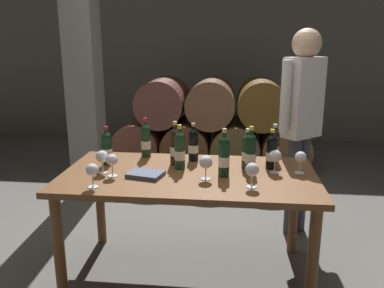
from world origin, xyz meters
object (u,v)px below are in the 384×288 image
at_px(wine_glass_2, 300,158).
at_px(sommelier_presenting, 302,114).
at_px(tasting_notebook, 146,174).
at_px(wine_bottle_3, 180,150).
at_px(wine_bottle_8, 193,144).
at_px(wine_glass_0, 206,163).
at_px(wine_bottle_6, 175,146).
at_px(wine_glass_1, 275,157).
at_px(wine_glass_3, 92,171).
at_px(wine_glass_4, 252,170).
at_px(wine_bottle_5, 247,151).
at_px(wine_bottle_9, 250,153).
at_px(wine_bottle_0, 146,140).
at_px(wine_glass_5, 112,161).
at_px(wine_bottle_1, 272,151).
at_px(wine_bottle_4, 107,148).
at_px(wine_bottle_7, 224,156).
at_px(dining_table, 189,186).
at_px(wine_glass_6, 102,157).
at_px(wine_bottle_2, 274,145).

xyz_separation_m(wine_glass_2, sommelier_presenting, (0.10, 0.67, 0.18)).
bearing_deg(tasting_notebook, wine_bottle_3, 55.76).
xyz_separation_m(wine_bottle_8, wine_glass_0, (0.13, -0.41, -0.01)).
xyz_separation_m(wine_bottle_6, wine_glass_1, (0.69, -0.12, -0.02)).
xyz_separation_m(wine_bottle_8, wine_glass_3, (-0.54, -0.62, -0.02)).
xyz_separation_m(wine_glass_0, wine_glass_4, (0.29, -0.11, -0.00)).
relative_size(wine_bottle_8, wine_glass_1, 1.78).
bearing_deg(wine_bottle_5, wine_bottle_8, 160.46).
relative_size(wine_bottle_3, wine_bottle_9, 0.98).
distance_m(wine_glass_4, tasting_notebook, 0.70).
bearing_deg(wine_glass_0, wine_bottle_8, 107.09).
bearing_deg(wine_bottle_0, wine_bottle_5, -14.49).
distance_m(wine_bottle_8, wine_glass_2, 0.77).
bearing_deg(wine_glass_3, wine_bottle_9, 22.24).
relative_size(wine_glass_5, tasting_notebook, 0.69).
relative_size(wine_bottle_8, tasting_notebook, 1.28).
relative_size(wine_bottle_1, wine_glass_5, 1.84).
height_order(wine_bottle_4, wine_bottle_7, wine_bottle_7).
xyz_separation_m(dining_table, wine_glass_5, (-0.49, -0.12, 0.20)).
height_order(wine_bottle_9, wine_glass_1, wine_bottle_9).
relative_size(wine_bottle_3, wine_glass_2, 2.06).
bearing_deg(sommelier_presenting, wine_bottle_7, -127.69).
xyz_separation_m(wine_bottle_3, sommelier_presenting, (0.91, 0.66, 0.15)).
distance_m(wine_bottle_8, wine_bottle_9, 0.47).
bearing_deg(wine_glass_5, wine_bottle_9, 11.42).
xyz_separation_m(wine_bottle_1, wine_glass_0, (-0.43, -0.27, -0.01)).
height_order(wine_bottle_4, wine_glass_1, wine_bottle_4).
distance_m(wine_bottle_7, sommelier_presenting, 1.00).
xyz_separation_m(wine_bottle_0, wine_glass_5, (-0.12, -0.47, -0.02)).
xyz_separation_m(dining_table, wine_glass_4, (0.41, -0.23, 0.20)).
height_order(wine_glass_5, wine_glass_6, wine_glass_6).
bearing_deg(wine_glass_0, wine_glass_2, 16.82).
relative_size(wine_bottle_5, wine_glass_1, 1.77).
bearing_deg(wine_bottle_0, wine_bottle_9, -20.42).
distance_m(wine_bottle_1, wine_bottle_9, 0.18).
distance_m(wine_bottle_0, wine_glass_4, 0.97).
bearing_deg(wine_bottle_7, wine_bottle_5, 51.16).
relative_size(wine_bottle_2, wine_glass_5, 1.86).
height_order(wine_bottle_2, wine_bottle_9, wine_bottle_9).
height_order(wine_glass_3, sommelier_presenting, sommelier_presenting).
bearing_deg(wine_bottle_7, wine_bottle_2, 45.26).
relative_size(wine_bottle_8, wine_glass_5, 1.86).
bearing_deg(tasting_notebook, wine_bottle_5, 34.39).
height_order(wine_bottle_5, wine_glass_6, wine_bottle_5).
height_order(wine_bottle_3, wine_glass_1, wine_bottle_3).
distance_m(wine_bottle_1, wine_glass_5, 1.08).
distance_m(wine_bottle_5, wine_bottle_7, 0.25).
xyz_separation_m(wine_bottle_9, wine_glass_6, (-0.98, -0.12, -0.03)).
distance_m(wine_bottle_6, wine_bottle_8, 0.16).
xyz_separation_m(wine_bottle_9, sommelier_presenting, (0.43, 0.69, 0.15)).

